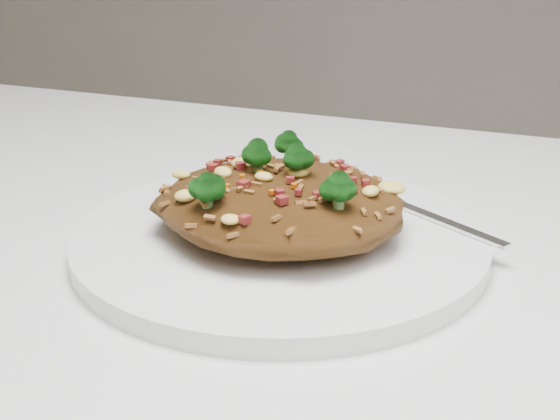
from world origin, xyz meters
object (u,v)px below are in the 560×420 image
(plate, at_px, (280,240))
(fork, at_px, (422,213))
(fried_rice, at_px, (280,193))
(dining_table, at_px, (121,372))

(plate, height_order, fork, fork)
(plate, distance_m, fried_rice, 0.03)
(dining_table, distance_m, plate, 0.15)
(dining_table, height_order, fried_rice, fried_rice)
(dining_table, xyz_separation_m, plate, (0.10, 0.05, 0.10))
(dining_table, xyz_separation_m, fried_rice, (0.10, 0.05, 0.13))
(dining_table, relative_size, fried_rice, 7.11)
(fried_rice, xyz_separation_m, fork, (0.08, 0.06, -0.03))
(dining_table, height_order, plate, plate)
(plate, relative_size, fried_rice, 1.66)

